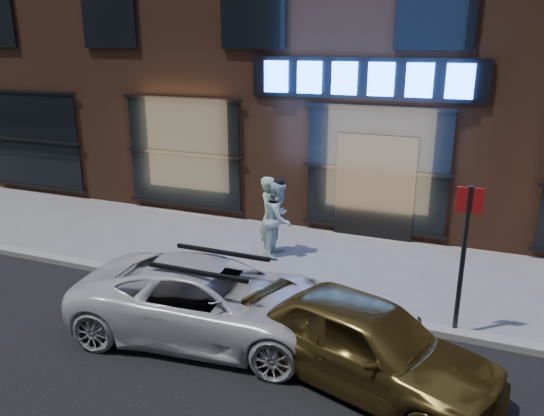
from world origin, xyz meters
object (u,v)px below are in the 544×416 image
(man_cap, at_px, (279,219))
(white_suv, at_px, (212,301))
(gold_sedan, at_px, (365,342))
(sign_post, at_px, (464,248))
(man_bowtie, at_px, (270,215))

(man_cap, xyz_separation_m, white_suv, (0.22, -3.43, -0.22))
(gold_sedan, bearing_deg, sign_post, -14.12)
(white_suv, height_order, sign_post, sign_post)
(man_cap, bearing_deg, man_bowtie, 72.69)
(man_bowtie, xyz_separation_m, man_cap, (0.21, -0.05, -0.03))
(gold_sedan, bearing_deg, man_cap, 52.51)
(white_suv, xyz_separation_m, gold_sedan, (2.43, -0.33, 0.02))
(gold_sedan, bearing_deg, man_bowtie, 54.24)
(man_bowtie, xyz_separation_m, gold_sedan, (2.87, -3.82, -0.23))
(man_bowtie, xyz_separation_m, white_suv, (0.44, -3.48, -0.25))
(sign_post, bearing_deg, man_bowtie, 147.77)
(white_suv, height_order, gold_sedan, gold_sedan)
(white_suv, distance_m, gold_sedan, 2.46)
(man_cap, relative_size, white_suv, 0.38)
(man_bowtie, relative_size, man_cap, 1.04)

